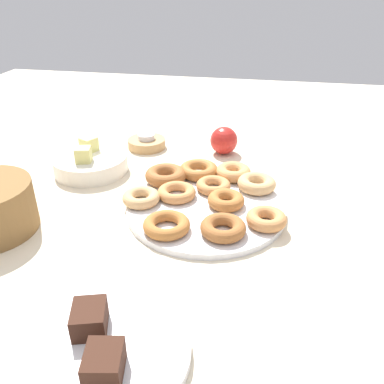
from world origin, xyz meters
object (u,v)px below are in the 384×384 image
(tealight, at_px, (146,137))
(donut_plate, at_px, (206,208))
(donut_2, at_px, (166,175))
(donut_5, at_px, (141,198))
(donut_9, at_px, (257,184))
(donut_8, at_px, (213,186))
(candle_holder, at_px, (147,143))
(donut_10, at_px, (233,172))
(melon_chunk_left, at_px, (83,155))
(fruit_bowl, at_px, (91,164))
(donut_4, at_px, (166,225))
(donut_6, at_px, (266,219))
(donut_0, at_px, (177,192))
(apple, at_px, (224,140))
(donut_1, at_px, (226,200))
(brownie_near, at_px, (104,364))
(melon_chunk_right, at_px, (89,144))
(cake_plate, at_px, (104,352))
(donut_3, at_px, (223,228))
(brownie_far, at_px, (89,318))
(donut_7, at_px, (199,170))

(tealight, bearing_deg, donut_plate, -144.51)
(donut_2, bearing_deg, donut_5, 165.75)
(donut_5, height_order, donut_9, donut_9)
(donut_8, distance_m, candle_holder, 0.33)
(donut_10, relative_size, melon_chunk_left, 2.34)
(donut_9, distance_m, fruit_bowl, 0.42)
(donut_4, xyz_separation_m, donut_6, (0.06, -0.19, 0.00))
(donut_0, relative_size, apple, 1.11)
(donut_1, distance_m, donut_9, 0.10)
(donut_6, height_order, brownie_near, brownie_near)
(melon_chunk_right, bearing_deg, cake_plate, -155.30)
(donut_3, relative_size, donut_10, 1.03)
(brownie_near, bearing_deg, brownie_far, 36.03)
(brownie_far, xyz_separation_m, melon_chunk_right, (0.53, 0.23, 0.03))
(brownie_near, height_order, melon_chunk_right, melon_chunk_right)
(tealight, bearing_deg, donut_0, -151.87)
(brownie_near, bearing_deg, donut_6, -26.18)
(donut_10, height_order, tealight, same)
(donut_4, relative_size, donut_6, 1.14)
(brownie_far, bearing_deg, donut_10, -16.34)
(donut_plate, height_order, donut_7, donut_7)
(donut_plate, bearing_deg, cake_plate, 169.10)
(donut_plate, relative_size, donut_5, 4.19)
(donut_4, relative_size, donut_9, 1.04)
(donut_3, bearing_deg, brownie_far, 150.21)
(donut_1, relative_size, fruit_bowl, 0.42)
(melon_chunk_right, bearing_deg, tealight, -36.81)
(donut_2, relative_size, donut_8, 1.24)
(donut_5, bearing_deg, candle_holder, 14.57)
(donut_2, relative_size, donut_7, 1.03)
(donut_8, height_order, melon_chunk_right, melon_chunk_right)
(donut_10, height_order, brownie_far, brownie_far)
(donut_1, xyz_separation_m, donut_8, (0.06, 0.04, -0.00))
(donut_7, relative_size, candle_holder, 0.87)
(donut_0, relative_size, donut_2, 0.87)
(donut_2, xyz_separation_m, donut_4, (-0.20, -0.05, -0.00))
(cake_plate, bearing_deg, tealight, 11.90)
(tealight, distance_m, apple, 0.22)
(donut_6, distance_m, donut_7, 0.25)
(donut_9, bearing_deg, donut_7, 72.75)
(cake_plate, relative_size, apple, 3.06)
(melon_chunk_right, bearing_deg, donut_4, -135.06)
(cake_plate, height_order, brownie_near, brownie_near)
(donut_plate, distance_m, donut_5, 0.14)
(donut_1, xyz_separation_m, brownie_near, (-0.43, 0.10, 0.01))
(donut_plate, distance_m, candle_holder, 0.38)
(donut_10, bearing_deg, cake_plate, 167.45)
(donut_3, bearing_deg, donut_2, 40.03)
(melon_chunk_left, bearing_deg, donut_9, -91.11)
(donut_2, distance_m, donut_3, 0.25)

